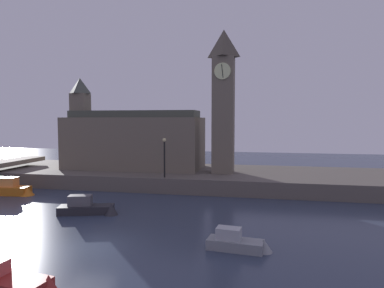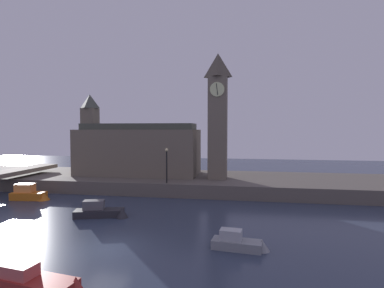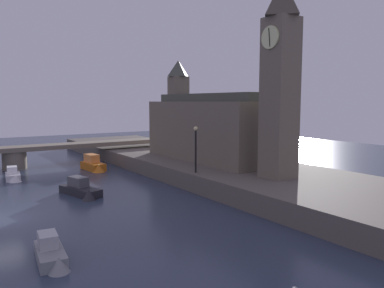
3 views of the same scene
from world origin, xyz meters
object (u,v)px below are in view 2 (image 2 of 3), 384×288
object	(u,v)px
clock_tower	(218,114)
streetlamp	(167,161)
boat_patrol_orange	(31,194)
boat_barge_dark	(104,212)
boat_cruiser_grey	(241,243)
boat_dinghy_red	(37,285)
parliament_hall	(136,149)

from	to	relation	value
clock_tower	streetlamp	distance (m)	8.61
clock_tower	boat_patrol_orange	size ratio (longest dim) A/B	3.57
boat_barge_dark	streetlamp	bearing A→B (deg)	68.77
clock_tower	boat_patrol_orange	bearing A→B (deg)	-157.22
boat_cruiser_grey	boat_dinghy_red	distance (m)	11.31
clock_tower	boat_dinghy_red	distance (m)	26.93
boat_barge_dark	boat_patrol_orange	bearing A→B (deg)	155.96
clock_tower	streetlamp	bearing A→B (deg)	-142.00
parliament_hall	boat_barge_dark	distance (m)	15.33
streetlamp	boat_dinghy_red	xyz separation A→B (m)	(-0.72, -20.59, -3.39)
boat_dinghy_red	boat_cruiser_grey	bearing A→B (deg)	37.35
parliament_hall	boat_dinghy_red	distance (m)	27.31
boat_cruiser_grey	boat_dinghy_red	world-z (taller)	boat_dinghy_red
boat_dinghy_red	boat_patrol_orange	world-z (taller)	boat_patrol_orange
boat_barge_dark	boat_patrol_orange	size ratio (longest dim) A/B	1.17
clock_tower	boat_dinghy_red	bearing A→B (deg)	-103.70
clock_tower	boat_cruiser_grey	size ratio (longest dim) A/B	4.07
boat_dinghy_red	clock_tower	bearing A→B (deg)	76.30
clock_tower	parliament_hall	bearing A→B (deg)	170.90
boat_cruiser_grey	boat_barge_dark	bearing A→B (deg)	156.12
streetlamp	boat_barge_dark	bearing A→B (deg)	-111.23
parliament_hall	boat_dinghy_red	xyz separation A→B (m)	(4.97, -26.51, -4.30)
streetlamp	boat_dinghy_red	distance (m)	20.88
boat_cruiser_grey	boat_dinghy_red	xyz separation A→B (m)	(-8.99, -6.86, 0.12)
boat_barge_dark	clock_tower	bearing A→B (deg)	55.83
boat_dinghy_red	boat_patrol_orange	bearing A→B (deg)	128.22
parliament_hall	streetlamp	world-z (taller)	parliament_hall
boat_patrol_orange	parliament_hall	bearing A→B (deg)	50.19
boat_patrol_orange	clock_tower	bearing A→B (deg)	22.78
clock_tower	boat_barge_dark	xyz separation A→B (m)	(-8.65, -12.75, -8.82)
parliament_hall	boat_patrol_orange	bearing A→B (deg)	-129.81
boat_cruiser_grey	boat_patrol_orange	distance (m)	24.22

